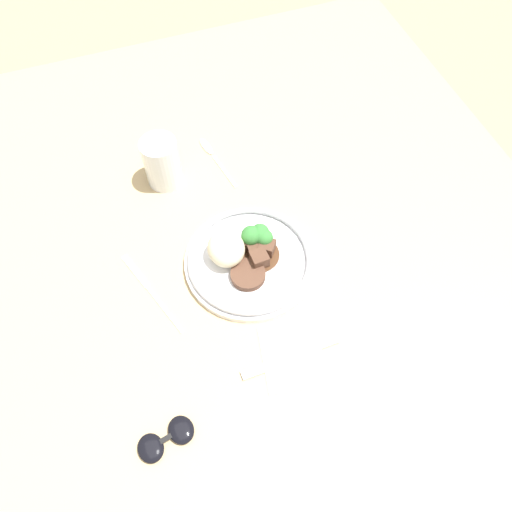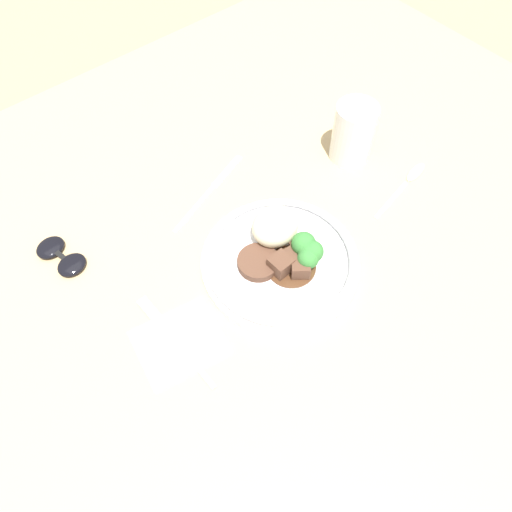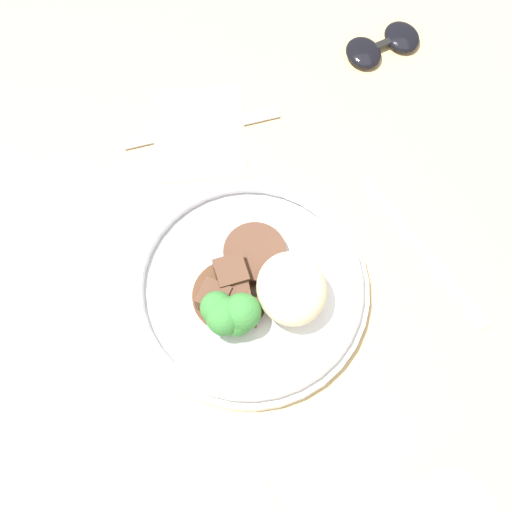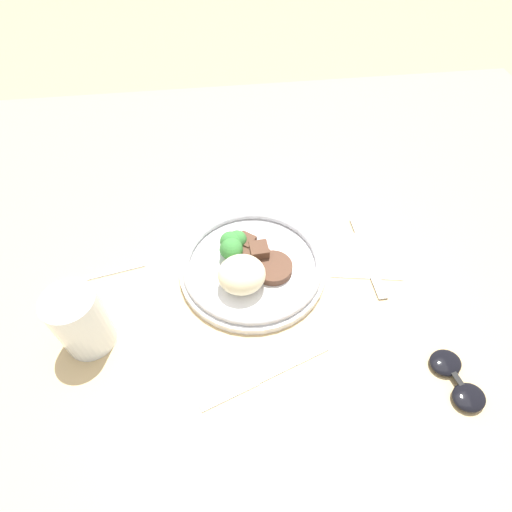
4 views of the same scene
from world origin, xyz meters
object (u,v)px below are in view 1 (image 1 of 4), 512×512
Objects in this scene: plate at (247,256)px; juice_glass at (162,164)px; sunglasses at (166,439)px; spoon at (211,152)px; fork at (281,362)px; knife at (149,289)px.

plate is 0.28m from juice_glass.
spoon is at bearing -35.18° from sunglasses.
fork is (-0.47, -0.09, -0.05)m from juice_glass.
juice_glass is at bearing -40.20° from knife.
fork is 1.12× the size of spoon.
plate is 1.54× the size of spoon.
sunglasses reaches higher than spoon.
plate is at bearing 165.95° from spoon.
plate is at bearing -94.01° from fork.
spoon is at bearing -70.28° from juice_glass.
fork is at bearing -159.15° from knife.
spoon is at bearing -94.00° from fork.
juice_glass reaches higher than spoon.
sunglasses is at bearing 153.07° from knife.
sunglasses reaches higher than fork.
sunglasses is at bearing 13.98° from fork.
juice_glass reaches higher than knife.
knife is 1.90× the size of sunglasses.
fork is at bearing -86.67° from sunglasses.
knife is 1.19× the size of spoon.
spoon is at bearing -55.08° from knife.
knife is (-0.25, 0.10, -0.05)m from juice_glass.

